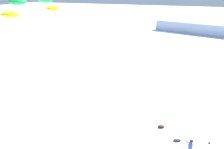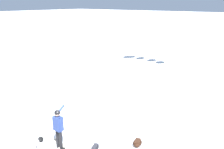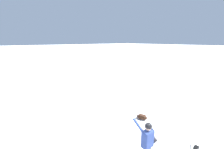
{
  "view_description": "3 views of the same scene",
  "coord_description": "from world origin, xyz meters",
  "px_view_note": "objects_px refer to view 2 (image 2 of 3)",
  "views": [
    {
      "loc": [
        1.89,
        10.85,
        11.68
      ],
      "look_at": [
        5.96,
        -0.37,
        5.86
      ],
      "focal_mm": 27.78,
      "sensor_mm": 36.0,
      "label": 1
    },
    {
      "loc": [
        -6.38,
        -7.41,
        6.09
      ],
      "look_at": [
        2.3,
        -0.65,
        2.81
      ],
      "focal_mm": 39.38,
      "sensor_mm": 36.0,
      "label": 2
    },
    {
      "loc": [
        -3.09,
        3.88,
        4.52
      ],
      "look_at": [
        2.36,
        -0.64,
        2.86
      ],
      "focal_mm": 23.57,
      "sensor_mm": 36.0,
      "label": 3
    }
  ],
  "objects_px": {
    "snowboarder": "(58,125)",
    "gear_bag_large": "(137,142)",
    "gear_bag_small": "(95,148)",
    "snowboard": "(62,148)",
    "camera_tripod": "(41,147)"
  },
  "relations": [
    {
      "from": "snowboarder",
      "to": "gear_bag_large",
      "type": "xyz_separation_m",
      "value": [
        2.24,
        -2.54,
        -0.97
      ]
    },
    {
      "from": "snowboard",
      "to": "gear_bag_small",
      "type": "xyz_separation_m",
      "value": [
        0.75,
        -1.26,
        0.1
      ]
    },
    {
      "from": "gear_bag_small",
      "to": "snowboard",
      "type": "bearing_deg",
      "value": 120.55
    },
    {
      "from": "gear_bag_large",
      "to": "gear_bag_small",
      "type": "xyz_separation_m",
      "value": [
        -1.45,
        1.21,
        -0.01
      ]
    },
    {
      "from": "gear_bag_large",
      "to": "camera_tripod",
      "type": "relative_size",
      "value": 0.52
    },
    {
      "from": "snowboard",
      "to": "gear_bag_large",
      "type": "relative_size",
      "value": 2.33
    },
    {
      "from": "snowboard",
      "to": "gear_bag_small",
      "type": "height_order",
      "value": "gear_bag_small"
    },
    {
      "from": "gear_bag_small",
      "to": "snowboarder",
      "type": "bearing_deg",
      "value": 120.73
    },
    {
      "from": "snowboard",
      "to": "gear_bag_small",
      "type": "distance_m",
      "value": 1.47
    },
    {
      "from": "gear_bag_large",
      "to": "gear_bag_small",
      "type": "distance_m",
      "value": 1.89
    },
    {
      "from": "snowboard",
      "to": "camera_tripod",
      "type": "height_order",
      "value": "camera_tripod"
    },
    {
      "from": "snowboarder",
      "to": "gear_bag_large",
      "type": "relative_size",
      "value": 2.58
    },
    {
      "from": "snowboard",
      "to": "camera_tripod",
      "type": "bearing_deg",
      "value": -157.48
    },
    {
      "from": "snowboarder",
      "to": "gear_bag_large",
      "type": "height_order",
      "value": "snowboarder"
    },
    {
      "from": "snowboarder",
      "to": "snowboard",
      "type": "bearing_deg",
      "value": -55.72
    }
  ]
}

